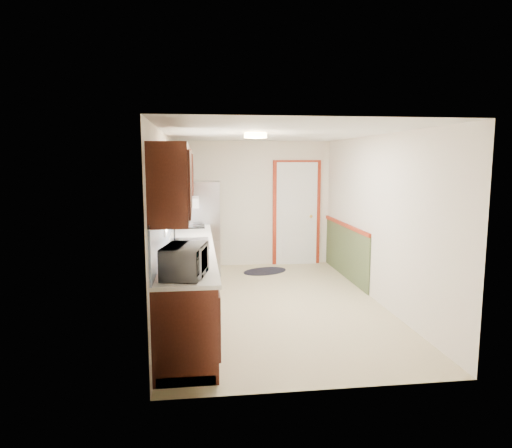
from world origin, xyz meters
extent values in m
cube|color=tan|center=(0.00, 0.00, 0.00)|extent=(3.20, 5.20, 0.12)
cube|color=white|center=(0.00, 0.00, 2.40)|extent=(3.20, 5.20, 0.12)
cube|color=silver|center=(0.00, 2.50, 1.20)|extent=(3.20, 0.10, 2.40)
cube|color=silver|center=(0.00, -2.50, 1.20)|extent=(3.20, 0.10, 2.40)
cube|color=silver|center=(-1.50, 0.00, 1.20)|extent=(0.10, 5.20, 2.40)
cube|color=silver|center=(1.50, 0.00, 1.20)|extent=(0.10, 5.20, 2.40)
cube|color=#35140C|center=(-1.20, -0.30, 0.45)|extent=(0.60, 4.00, 0.90)
cube|color=white|center=(-1.19, -0.30, 0.92)|extent=(0.63, 4.00, 0.04)
cube|color=#5581CF|center=(-1.49, -0.30, 1.22)|extent=(0.02, 4.00, 0.55)
cube|color=#35140C|center=(-1.32, -1.60, 1.83)|extent=(0.35, 1.40, 0.75)
cube|color=#35140C|center=(-1.32, 1.10, 1.83)|extent=(0.35, 1.20, 0.75)
cube|color=white|center=(-1.49, -0.20, 1.62)|extent=(0.02, 1.00, 0.90)
cube|color=orange|center=(-1.44, -0.20, 1.97)|extent=(0.05, 1.12, 0.24)
cube|color=#B7B7BC|center=(-1.19, -0.20, 0.95)|extent=(0.52, 0.82, 0.02)
cube|color=white|center=(-1.27, 1.15, 1.38)|extent=(0.45, 0.60, 0.15)
cube|color=maroon|center=(0.85, 2.47, 1.00)|extent=(0.94, 0.05, 2.08)
cube|color=white|center=(0.85, 2.44, 1.00)|extent=(0.80, 0.04, 2.00)
cube|color=#414E2C|center=(1.49, 1.35, 0.45)|extent=(0.02, 2.30, 0.90)
cube|color=maroon|center=(1.48, 1.35, 0.92)|extent=(0.04, 2.30, 0.06)
cylinder|color=#FFD88C|center=(-0.30, -0.20, 2.36)|extent=(0.30, 0.30, 0.06)
imported|color=white|center=(-1.20, -1.95, 1.12)|extent=(0.40, 0.59, 0.37)
cube|color=#B7B7BC|center=(-1.02, 1.92, 0.83)|extent=(0.73, 0.68, 1.67)
cylinder|color=black|center=(-1.25, 1.56, 0.75)|extent=(0.02, 0.02, 1.17)
ellipsoid|color=black|center=(0.14, 1.90, 0.01)|extent=(1.00, 0.84, 0.01)
cube|color=black|center=(-1.19, 1.40, 0.95)|extent=(0.46, 0.55, 0.02)
camera|label=1|loc=(-1.07, -6.23, 2.04)|focal=32.00mm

